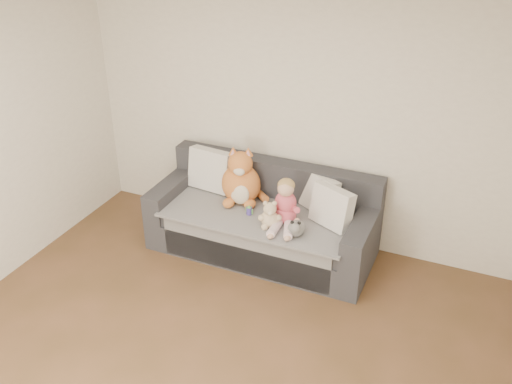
% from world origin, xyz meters
% --- Properties ---
extents(room_shell, '(5.00, 5.00, 5.00)m').
position_xyz_m(room_shell, '(0.00, 0.42, 1.30)').
color(room_shell, brown).
rests_on(room_shell, ground).
extents(sofa, '(2.20, 0.94, 0.85)m').
position_xyz_m(sofa, '(-0.19, 2.06, 0.31)').
color(sofa, '#2B2C31').
rests_on(sofa, ground).
extents(cushion_left, '(0.48, 0.25, 0.44)m').
position_xyz_m(cushion_left, '(-0.86, 2.23, 0.68)').
color(cushion_left, silver).
rests_on(cushion_left, sofa).
extents(cushion_right_back, '(0.43, 0.35, 0.38)m').
position_xyz_m(cushion_right_back, '(0.31, 2.24, 0.65)').
color(cushion_right_back, silver).
rests_on(cushion_right_back, sofa).
extents(cushion_right_front, '(0.45, 0.34, 0.39)m').
position_xyz_m(cushion_right_front, '(0.50, 2.03, 0.66)').
color(cushion_right_front, silver).
rests_on(cushion_right_front, sofa).
extents(toddler, '(0.32, 0.47, 0.45)m').
position_xyz_m(toddler, '(0.10, 1.88, 0.66)').
color(toddler, '#C14544').
rests_on(toddler, sofa).
extents(plush_cat, '(0.49, 0.48, 0.61)m').
position_xyz_m(plush_cat, '(-0.45, 2.11, 0.69)').
color(plush_cat, '#BF6F2A').
rests_on(plush_cat, sofa).
extents(teddy_bear, '(0.21, 0.17, 0.28)m').
position_xyz_m(teddy_bear, '(-0.01, 1.77, 0.58)').
color(teddy_bear, beige).
rests_on(teddy_bear, sofa).
extents(plush_cow, '(0.16, 0.24, 0.19)m').
position_xyz_m(plush_cow, '(0.27, 1.72, 0.55)').
color(plush_cow, white).
rests_on(plush_cow, sofa).
extents(sippy_cup, '(0.09, 0.07, 0.10)m').
position_xyz_m(sippy_cup, '(-0.27, 1.89, 0.53)').
color(sippy_cup, '#4D3BA1').
rests_on(sippy_cup, sofa).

